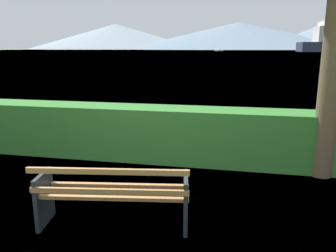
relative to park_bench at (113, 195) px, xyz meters
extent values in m
plane|color=#567A38|center=(-0.01, 0.06, -0.43)|extent=(1400.00, 1400.00, 0.00)
plane|color=#7A99A8|center=(-0.01, 308.22, -0.43)|extent=(620.00, 620.00, 0.00)
cube|color=olive|center=(0.02, -0.13, 0.02)|extent=(1.86, 0.35, 0.04)
cube|color=olive|center=(-0.01, 0.06, 0.02)|extent=(1.86, 0.35, 0.04)
cube|color=olive|center=(-0.04, 0.25, 0.02)|extent=(1.86, 0.35, 0.04)
cube|color=olive|center=(0.03, -0.20, 0.14)|extent=(1.86, 0.33, 0.06)
cube|color=olive|center=(0.04, -0.25, 0.40)|extent=(1.86, 0.33, 0.06)
cube|color=#1E2328|center=(-0.89, -0.10, -0.09)|extent=(0.13, 0.51, 0.68)
cube|color=#1E2328|center=(0.88, 0.18, -0.09)|extent=(0.13, 0.51, 0.68)
cube|color=#2D6B28|center=(-0.01, 2.69, 0.10)|extent=(11.92, 0.77, 1.06)
cylinder|color=brown|center=(2.95, 2.39, 1.61)|extent=(0.36, 0.36, 4.08)
cube|color=silver|center=(53.84, 211.99, 9.60)|extent=(18.65, 14.26, 8.92)
cube|color=silver|center=(53.84, 211.99, 15.46)|extent=(13.58, 15.12, 2.79)
cube|color=silver|center=(-12.72, 251.67, -0.09)|extent=(6.58, 7.94, 0.67)
cube|color=silver|center=(-12.72, 251.67, 0.49)|extent=(3.02, 3.32, 0.49)
cone|color=gray|center=(-218.19, 593.04, 21.93)|extent=(307.77, 307.77, 44.73)
cone|color=slate|center=(-0.01, 582.03, 21.43)|extent=(381.39, 381.39, 43.72)
camera|label=1|loc=(1.43, -3.59, 1.77)|focal=35.65mm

